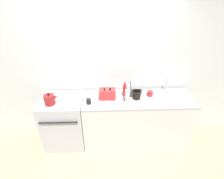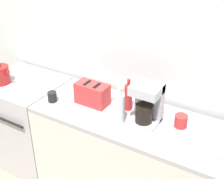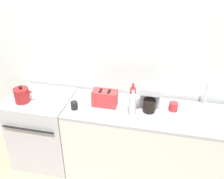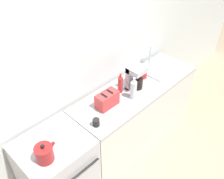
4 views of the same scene
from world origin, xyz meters
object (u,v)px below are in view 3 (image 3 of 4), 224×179
object	(u,v)px
coffee_maker	(150,97)
cup_red	(173,106)
cup_black	(74,105)
toaster	(105,98)
stove	(45,129)
bottle_red	(133,96)
kettle	(22,95)
bottle_clear	(133,105)

from	to	relation	value
coffee_maker	cup_red	size ratio (longest dim) A/B	3.30
cup_black	toaster	bearing A→B (deg)	25.29
cup_red	stove	bearing A→B (deg)	-177.13
bottle_red	cup_red	distance (m)	0.45
coffee_maker	bottle_red	xyz separation A→B (m)	(-0.19, 0.07, -0.05)
stove	kettle	world-z (taller)	kettle
toaster	bottle_red	bearing A→B (deg)	13.31
toaster	coffee_maker	distance (m)	0.49
stove	kettle	xyz separation A→B (m)	(-0.14, -0.11, 0.54)
stove	cup_black	xyz separation A→B (m)	(0.48, -0.13, 0.50)
toaster	bottle_red	size ratio (longest dim) A/B	1.01
kettle	bottle_red	size ratio (longest dim) A/B	0.79
coffee_maker	bottle_red	size ratio (longest dim) A/B	1.17
stove	toaster	size ratio (longest dim) A/B	3.44
toaster	cup_black	size ratio (longest dim) A/B	3.13
kettle	toaster	distance (m)	0.94
kettle	cup_red	xyz separation A→B (m)	(1.67, 0.19, -0.04)
bottle_clear	cup_red	world-z (taller)	bottle_clear
stove	kettle	size ratio (longest dim) A/B	4.39
bottle_red	cup_red	xyz separation A→B (m)	(0.44, -0.01, -0.07)
stove	bottle_red	xyz separation A→B (m)	(1.08, 0.09, 0.57)
bottle_red	cup_black	size ratio (longest dim) A/B	3.10
toaster	bottle_red	distance (m)	0.31
coffee_maker	bottle_red	bearing A→B (deg)	159.44
bottle_red	kettle	bearing A→B (deg)	-170.71
stove	toaster	world-z (taller)	toaster
stove	kettle	distance (m)	0.57
toaster	cup_black	bearing A→B (deg)	-154.71
bottle_clear	cup_black	distance (m)	0.63
stove	bottle_red	distance (m)	1.23
cup_black	cup_red	xyz separation A→B (m)	(1.05, 0.21, 0.00)
cup_black	cup_red	bearing A→B (deg)	11.09
stove	toaster	xyz separation A→B (m)	(0.79, 0.02, 0.54)
kettle	coffee_maker	bearing A→B (deg)	5.17
kettle	cup_red	distance (m)	1.68
kettle	toaster	size ratio (longest dim) A/B	0.78
cup_red	coffee_maker	bearing A→B (deg)	-166.03
toaster	coffee_maker	size ratio (longest dim) A/B	0.86
stove	bottle_red	size ratio (longest dim) A/B	3.47
bottle_red	coffee_maker	bearing A→B (deg)	-20.56
bottle_clear	coffee_maker	bearing A→B (deg)	35.08
toaster	bottle_clear	size ratio (longest dim) A/B	0.93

